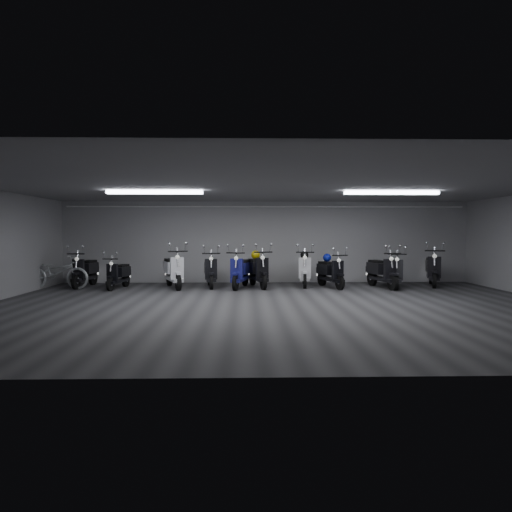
{
  "coord_description": "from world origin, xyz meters",
  "views": [
    {
      "loc": [
        -0.72,
        -10.06,
        1.71
      ],
      "look_at": [
        -0.42,
        2.5,
        1.05
      ],
      "focal_mm": 30.54,
      "sensor_mm": 36.0,
      "label": 1
    }
  ],
  "objects_px": {
    "helmet_0": "(304,255)",
    "helmet_1": "(327,258)",
    "scooter_2": "(173,265)",
    "scooter_4": "(241,266)",
    "scooter_6": "(305,265)",
    "scooter_8": "(382,266)",
    "scooter_1": "(118,270)",
    "bicycle": "(57,268)",
    "scooter_7": "(331,267)",
    "scooter_3": "(210,266)",
    "scooter_0": "(85,266)",
    "scooter_9": "(396,266)",
    "helmet_2": "(256,255)",
    "scooter_10": "(433,264)",
    "scooter_5": "(258,265)"
  },
  "relations": [
    {
      "from": "scooter_6",
      "to": "scooter_7",
      "type": "relative_size",
      "value": 1.07
    },
    {
      "from": "helmet_1",
      "to": "scooter_6",
      "type": "bearing_deg",
      "value": 162.34
    },
    {
      "from": "scooter_3",
      "to": "scooter_0",
      "type": "bearing_deg",
      "value": 171.05
    },
    {
      "from": "scooter_2",
      "to": "scooter_7",
      "type": "bearing_deg",
      "value": -21.44
    },
    {
      "from": "scooter_8",
      "to": "helmet_0",
      "type": "xyz_separation_m",
      "value": [
        -2.32,
        0.79,
        0.31
      ]
    },
    {
      "from": "helmet_1",
      "to": "helmet_0",
      "type": "bearing_deg",
      "value": 144.06
    },
    {
      "from": "helmet_0",
      "to": "scooter_6",
      "type": "bearing_deg",
      "value": -96.57
    },
    {
      "from": "scooter_3",
      "to": "helmet_1",
      "type": "distance_m",
      "value": 3.72
    },
    {
      "from": "scooter_1",
      "to": "helmet_1",
      "type": "xyz_separation_m",
      "value": [
        6.5,
        0.34,
        0.34
      ]
    },
    {
      "from": "helmet_0",
      "to": "scooter_4",
      "type": "bearing_deg",
      "value": -161.22
    },
    {
      "from": "scooter_1",
      "to": "helmet_2",
      "type": "height_order",
      "value": "scooter_1"
    },
    {
      "from": "scooter_8",
      "to": "scooter_9",
      "type": "xyz_separation_m",
      "value": [
        0.45,
        0.02,
        -0.01
      ]
    },
    {
      "from": "scooter_3",
      "to": "scooter_4",
      "type": "relative_size",
      "value": 0.97
    },
    {
      "from": "scooter_1",
      "to": "scooter_7",
      "type": "distance_m",
      "value": 6.57
    },
    {
      "from": "scooter_2",
      "to": "scooter_4",
      "type": "bearing_deg",
      "value": -21.63
    },
    {
      "from": "scooter_7",
      "to": "helmet_0",
      "type": "distance_m",
      "value": 1.08
    },
    {
      "from": "scooter_3",
      "to": "helmet_0",
      "type": "distance_m",
      "value": 3.1
    },
    {
      "from": "scooter_1",
      "to": "scooter_10",
      "type": "height_order",
      "value": "scooter_10"
    },
    {
      "from": "scooter_7",
      "to": "helmet_1",
      "type": "bearing_deg",
      "value": 90.0
    },
    {
      "from": "scooter_5",
      "to": "scooter_9",
      "type": "height_order",
      "value": "scooter_5"
    },
    {
      "from": "scooter_4",
      "to": "bicycle",
      "type": "relative_size",
      "value": 0.96
    },
    {
      "from": "scooter_2",
      "to": "scooter_5",
      "type": "bearing_deg",
      "value": -18.0
    },
    {
      "from": "scooter_7",
      "to": "helmet_1",
      "type": "relative_size",
      "value": 6.68
    },
    {
      "from": "scooter_6",
      "to": "scooter_8",
      "type": "height_order",
      "value": "scooter_6"
    },
    {
      "from": "scooter_3",
      "to": "helmet_2",
      "type": "relative_size",
      "value": 6.38
    },
    {
      "from": "scooter_3",
      "to": "scooter_6",
      "type": "height_order",
      "value": "scooter_6"
    },
    {
      "from": "scooter_1",
      "to": "scooter_4",
      "type": "relative_size",
      "value": 0.84
    },
    {
      "from": "helmet_0",
      "to": "helmet_1",
      "type": "xyz_separation_m",
      "value": [
        0.66,
        -0.48,
        -0.06
      ]
    },
    {
      "from": "scooter_8",
      "to": "bicycle",
      "type": "xyz_separation_m",
      "value": [
        -10.03,
        -0.01,
        -0.05
      ]
    },
    {
      "from": "scooter_0",
      "to": "helmet_1",
      "type": "distance_m",
      "value": 7.69
    },
    {
      "from": "scooter_5",
      "to": "helmet_1",
      "type": "relative_size",
      "value": 7.29
    },
    {
      "from": "helmet_1",
      "to": "helmet_2",
      "type": "bearing_deg",
      "value": 175.31
    },
    {
      "from": "scooter_10",
      "to": "helmet_0",
      "type": "distance_m",
      "value": 4.14
    },
    {
      "from": "helmet_0",
      "to": "scooter_0",
      "type": "bearing_deg",
      "value": -177.18
    },
    {
      "from": "scooter_4",
      "to": "bicycle",
      "type": "height_order",
      "value": "scooter_4"
    },
    {
      "from": "scooter_6",
      "to": "scooter_3",
      "type": "bearing_deg",
      "value": -169.85
    },
    {
      "from": "scooter_7",
      "to": "scooter_2",
      "type": "bearing_deg",
      "value": 162.54
    },
    {
      "from": "scooter_0",
      "to": "scooter_3",
      "type": "bearing_deg",
      "value": 2.99
    },
    {
      "from": "scooter_0",
      "to": "helmet_0",
      "type": "xyz_separation_m",
      "value": [
        7.03,
        0.35,
        0.32
      ]
    },
    {
      "from": "scooter_7",
      "to": "scooter_3",
      "type": "bearing_deg",
      "value": 158.69
    },
    {
      "from": "scooter_6",
      "to": "helmet_2",
      "type": "height_order",
      "value": "scooter_6"
    },
    {
      "from": "scooter_2",
      "to": "scooter_10",
      "type": "relative_size",
      "value": 1.0
    },
    {
      "from": "scooter_8",
      "to": "helmet_1",
      "type": "xyz_separation_m",
      "value": [
        -1.66,
        0.32,
        0.25
      ]
    },
    {
      "from": "scooter_10",
      "to": "helmet_0",
      "type": "height_order",
      "value": "scooter_10"
    },
    {
      "from": "scooter_4",
      "to": "helmet_2",
      "type": "height_order",
      "value": "scooter_4"
    },
    {
      "from": "scooter_2",
      "to": "helmet_0",
      "type": "relative_size",
      "value": 7.35
    },
    {
      "from": "scooter_6",
      "to": "scooter_7",
      "type": "xyz_separation_m",
      "value": [
        0.76,
        -0.45,
        -0.05
      ]
    },
    {
      "from": "scooter_6",
      "to": "scooter_0",
      "type": "bearing_deg",
      "value": -172.71
    },
    {
      "from": "scooter_0",
      "to": "scooter_2",
      "type": "xyz_separation_m",
      "value": [
        2.86,
        -0.35,
        0.05
      ]
    },
    {
      "from": "scooter_8",
      "to": "helmet_1",
      "type": "relative_size",
      "value": 7.08
    }
  ]
}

